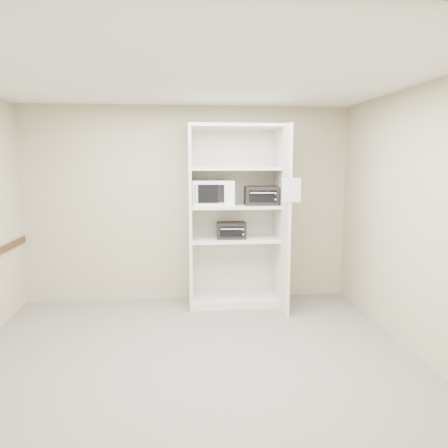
{
  "coord_description": "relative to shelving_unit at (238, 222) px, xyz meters",
  "views": [
    {
      "loc": [
        -0.09,
        -4.08,
        1.94
      ],
      "look_at": [
        0.44,
        1.37,
        1.16
      ],
      "focal_mm": 35.0,
      "sensor_mm": 36.0,
      "label": 1
    }
  ],
  "objects": [
    {
      "name": "floor",
      "position": [
        -0.67,
        -1.7,
        -1.13
      ],
      "size": [
        4.5,
        4.0,
        0.01
      ],
      "primitive_type": "cube",
      "color": "#635E57",
      "rests_on": "ground"
    },
    {
      "name": "toaster_oven_lower",
      "position": [
        -0.1,
        -0.03,
        -0.1
      ],
      "size": [
        0.4,
        0.31,
        0.21
      ],
      "primitive_type": "cube",
      "rotation": [
        0.0,
        0.0,
        -0.05
      ],
      "color": "black",
      "rests_on": "shelving_unit"
    },
    {
      "name": "wall_front",
      "position": [
        -0.67,
        -3.7,
        0.22
      ],
      "size": [
        4.5,
        0.02,
        2.7
      ],
      "primitive_type": "cube",
      "color": "tan",
      "rests_on": "ground"
    },
    {
      "name": "microwave",
      "position": [
        -0.34,
        -0.0,
        0.4
      ],
      "size": [
        0.55,
        0.42,
        0.33
      ],
      "primitive_type": "cube",
      "rotation": [
        0.0,
        0.0,
        -0.02
      ],
      "color": "white",
      "rests_on": "shelving_unit"
    },
    {
      "name": "shelving_unit",
      "position": [
        0.0,
        0.0,
        0.0
      ],
      "size": [
        1.24,
        0.92,
        2.42
      ],
      "color": "silver",
      "rests_on": "floor"
    },
    {
      "name": "wall_back",
      "position": [
        -0.67,
        0.3,
        0.22
      ],
      "size": [
        4.5,
        0.02,
        2.7
      ],
      "primitive_type": "cube",
      "color": "tan",
      "rests_on": "ground"
    },
    {
      "name": "paper_sign",
      "position": [
        0.57,
        -0.63,
        0.47
      ],
      "size": [
        0.23,
        0.02,
        0.29
      ],
      "primitive_type": "cube",
      "rotation": [
        0.0,
        0.0,
        -0.06
      ],
      "color": "white",
      "rests_on": "shelving_unit"
    },
    {
      "name": "toaster_oven_upper",
      "position": [
        0.3,
        -0.06,
        0.36
      ],
      "size": [
        0.45,
        0.34,
        0.25
      ],
      "primitive_type": "cube",
      "rotation": [
        0.0,
        0.0,
        -0.04
      ],
      "color": "black",
      "rests_on": "shelving_unit"
    },
    {
      "name": "wall_right",
      "position": [
        1.58,
        -1.7,
        0.22
      ],
      "size": [
        0.02,
        4.0,
        2.7
      ],
      "primitive_type": "cube",
      "color": "tan",
      "rests_on": "ground"
    },
    {
      "name": "ceiling",
      "position": [
        -0.67,
        -1.7,
        1.57
      ],
      "size": [
        4.5,
        4.0,
        0.01
      ],
      "primitive_type": "cube",
      "color": "white"
    }
  ]
}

